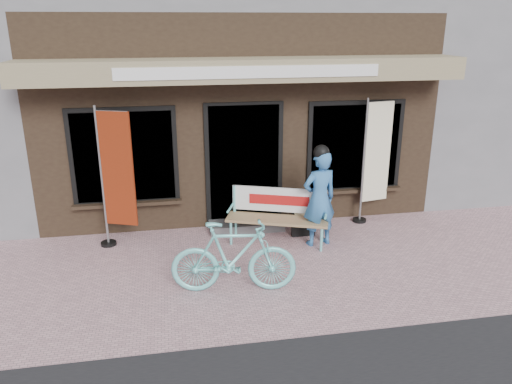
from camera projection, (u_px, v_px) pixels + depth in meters
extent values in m
plane|color=#C1939B|center=(266.00, 277.00, 7.14)|extent=(70.00, 70.00, 0.00)
cube|color=black|center=(223.00, 100.00, 11.21)|extent=(7.00, 6.00, 3.60)
cube|color=gray|center=(247.00, 70.00, 7.78)|extent=(7.00, 0.80, 0.35)
cube|color=white|center=(251.00, 72.00, 7.40)|extent=(4.00, 0.02, 0.18)
cube|color=black|center=(244.00, 166.00, 8.63)|extent=(1.20, 0.06, 2.10)
cube|color=black|center=(244.00, 166.00, 8.62)|extent=(1.35, 0.04, 2.20)
cube|color=black|center=(124.00, 157.00, 8.21)|extent=(1.60, 0.06, 1.50)
cube|color=black|center=(355.00, 147.00, 8.88)|extent=(1.60, 0.06, 1.50)
cube|color=black|center=(124.00, 157.00, 8.20)|extent=(1.75, 0.04, 1.65)
cube|color=black|center=(355.00, 147.00, 8.87)|extent=(1.75, 0.04, 1.65)
cube|color=black|center=(128.00, 204.00, 8.41)|extent=(1.80, 0.18, 0.06)
cube|color=black|center=(353.00, 190.00, 9.08)|extent=(1.80, 0.18, 0.06)
cube|color=#59595B|center=(247.00, 225.00, 8.74)|extent=(1.30, 0.45, 0.15)
cylinder|color=#70DBD9|center=(231.00, 233.00, 8.12)|extent=(0.05, 0.05, 0.38)
cylinder|color=#70DBD9|center=(236.00, 225.00, 8.46)|extent=(0.05, 0.05, 0.38)
cylinder|color=#70DBD9|center=(321.00, 240.00, 7.88)|extent=(0.05, 0.05, 0.38)
cylinder|color=#70DBD9|center=(323.00, 231.00, 8.22)|extent=(0.05, 0.05, 0.38)
cube|color=#9E7F56|center=(277.00, 220.00, 8.10)|extent=(1.69, 0.96, 0.05)
cylinder|color=#70DBD9|center=(234.00, 200.00, 8.32)|extent=(0.05, 0.05, 0.50)
cylinder|color=#70DBD9|center=(325.00, 205.00, 8.07)|extent=(0.05, 0.05, 0.50)
cube|color=white|center=(279.00, 200.00, 8.20)|extent=(1.47, 0.58, 0.41)
cube|color=#B21414|center=(279.00, 200.00, 8.18)|extent=(0.93, 0.35, 0.16)
cylinder|color=#70DBD9|center=(230.00, 208.00, 8.18)|extent=(0.17, 0.39, 0.04)
cylinder|color=#70DBD9|center=(326.00, 214.00, 7.92)|extent=(0.17, 0.39, 0.04)
imported|color=#336FB0|center=(319.00, 199.00, 7.95)|extent=(0.64, 0.48, 1.57)
sphere|color=black|center=(321.00, 153.00, 7.70)|extent=(0.30, 0.30, 0.25)
imported|color=#70DBD9|center=(234.00, 257.00, 6.61)|extent=(1.72, 0.70, 1.00)
cylinder|color=gray|center=(102.00, 178.00, 7.79)|extent=(0.05, 0.05, 2.28)
cylinder|color=gray|center=(111.00, 111.00, 7.40)|extent=(0.49, 0.21, 0.02)
cube|color=maroon|center=(118.00, 170.00, 7.69)|extent=(0.50, 0.22, 1.82)
cylinder|color=black|center=(109.00, 243.00, 8.15)|extent=(0.32, 0.32, 0.05)
cylinder|color=gray|center=(364.00, 162.00, 8.75)|extent=(0.04, 0.04, 2.25)
cylinder|color=gray|center=(381.00, 102.00, 8.50)|extent=(0.51, 0.12, 0.02)
cube|color=#F2E9C6|center=(378.00, 152.00, 8.80)|extent=(0.51, 0.13, 1.79)
cylinder|color=black|center=(359.00, 220.00, 9.11)|extent=(0.29, 0.29, 0.05)
cube|color=black|center=(304.00, 214.00, 8.38)|extent=(0.40, 0.08, 0.81)
cube|color=beige|center=(305.00, 210.00, 8.31)|extent=(0.34, 0.02, 0.49)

